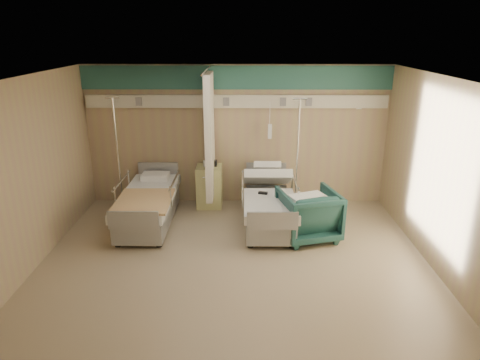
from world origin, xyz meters
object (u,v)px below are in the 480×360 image
Objects in this scene: visitor_armchair at (308,214)px; bed_right at (269,209)px; iv_stand_left at (121,186)px; bed_left at (149,209)px; bedside_cabinet at (209,186)px; iv_stand_right at (296,188)px.

bed_right is at bearing -51.82° from visitor_armchair.
bed_left is at bearing -48.89° from iv_stand_left.
iv_stand_left reaches higher than bed_right.
bedside_cabinet is 2.28m from visitor_armchair.
bed_right is at bearing 0.00° from bed_left.
bed_right is at bearing -128.83° from iv_stand_right.
iv_stand_right is 1.00× the size of iv_stand_left.
visitor_armchair is (0.65, -0.49, 0.12)m from bed_right.
bedside_cabinet reaches higher than bed_right.
bed_right is 2.54× the size of bedside_cabinet.
iv_stand_right is 3.50m from iv_stand_left.
visitor_armchair reaches higher than bed_right.
visitor_armchair is 1.21m from iv_stand_right.
visitor_armchair reaches higher than bed_left.
bedside_cabinet reaches higher than bed_left.
iv_stand_right is (1.73, -0.18, 0.03)m from bedside_cabinet.
iv_stand_left reaches higher than bed_left.
visitor_armchair is (1.80, -1.39, 0.01)m from bedside_cabinet.
bed_left is at bearing 180.00° from bed_right.
bedside_cabinet is at bearing 141.95° from bed_right.
iv_stand_left is at bearing 178.18° from iv_stand_right.
iv_stand_left is (-2.92, 0.83, 0.14)m from bed_right.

